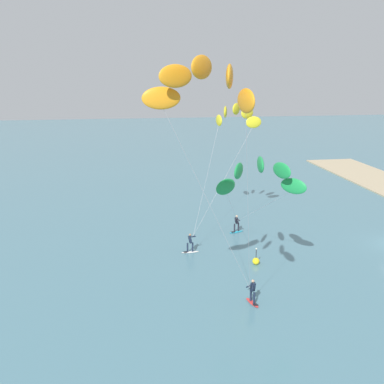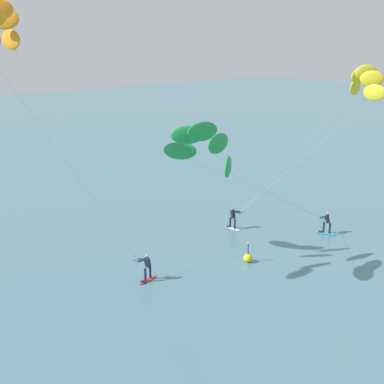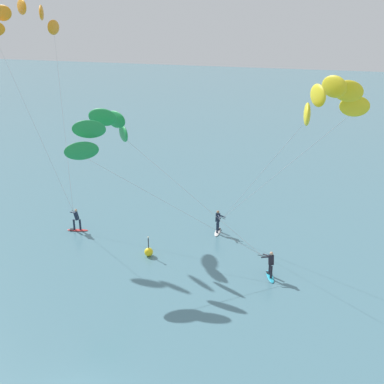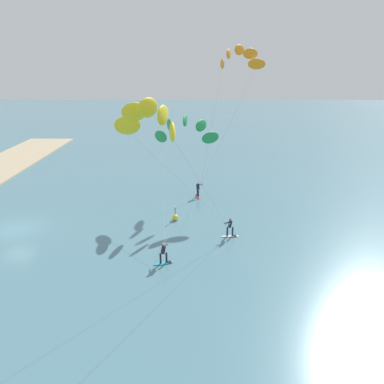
% 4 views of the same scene
% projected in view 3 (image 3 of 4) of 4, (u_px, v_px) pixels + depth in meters
% --- Properties ---
extents(kitesurfer_nearshore, '(12.65, 6.34, 9.21)m').
position_uv_depth(kitesurfer_nearshore, '(109.00, 134.00, 30.83)').
color(kitesurfer_nearshore, '#23ADD1').
rests_on(kitesurfer_nearshore, ground).
extents(kitesurfer_mid_water, '(8.80, 7.55, 15.58)m').
position_uv_depth(kitesurfer_mid_water, '(25.00, 25.00, 36.12)').
color(kitesurfer_mid_water, red).
rests_on(kitesurfer_mid_water, ground).
extents(kitesurfer_far_out, '(9.22, 8.49, 11.91)m').
position_uv_depth(kitesurfer_far_out, '(325.00, 107.00, 25.13)').
color(kitesurfer_far_out, white).
rests_on(kitesurfer_far_out, ground).
extents(marker_buoy, '(0.56, 0.56, 1.38)m').
position_uv_depth(marker_buoy, '(149.00, 252.00, 31.88)').
color(marker_buoy, yellow).
rests_on(marker_buoy, ground).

